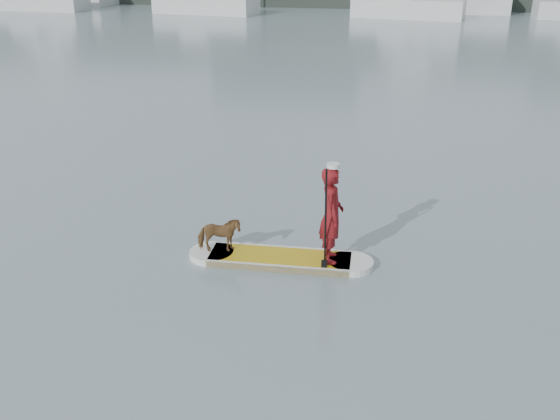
% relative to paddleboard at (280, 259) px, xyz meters
% --- Properties ---
extents(ground, '(140.00, 140.00, 0.00)m').
position_rel_paddleboard_xyz_m(ground, '(-0.40, -3.14, -0.06)').
color(ground, slate).
rests_on(ground, ground).
extents(paddleboard, '(3.30, 0.94, 0.12)m').
position_rel_paddleboard_xyz_m(paddleboard, '(0.00, 0.00, 0.00)').
color(paddleboard, '#BF9812').
rests_on(paddleboard, ground).
extents(paddler, '(0.53, 0.69, 1.70)m').
position_rel_paddleboard_xyz_m(paddler, '(0.89, 0.05, 0.91)').
color(paddler, maroon).
rests_on(paddler, paddleboard).
extents(white_cap, '(0.22, 0.22, 0.07)m').
position_rel_paddleboard_xyz_m(white_cap, '(0.89, 0.05, 1.79)').
color(white_cap, silver).
rests_on(white_cap, paddler).
extents(dog, '(0.84, 0.55, 0.65)m').
position_rel_paddleboard_xyz_m(dog, '(-1.09, -0.06, 0.39)').
color(dog, '#56321D').
rests_on(dog, paddleboard).
extents(paddle, '(0.10, 0.30, 2.00)m').
position_rel_paddleboard_xyz_m(paddle, '(0.83, -0.27, 0.74)').
color(paddle, black).
rests_on(paddle, ground).
extents(sailboat_c, '(8.72, 4.11, 12.02)m').
position_rel_paddleboard_xyz_m(sailboat_c, '(-14.90, 40.54, 0.83)').
color(sailboat_c, silver).
rests_on(sailboat_c, ground).
extents(sailboat_d, '(8.59, 3.85, 12.21)m').
position_rel_paddleboard_xyz_m(sailboat_d, '(1.10, 40.60, 0.81)').
color(sailboat_d, silver).
rests_on(sailboat_d, ground).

